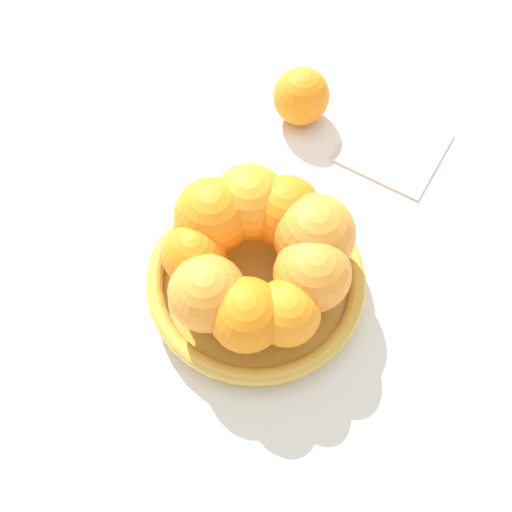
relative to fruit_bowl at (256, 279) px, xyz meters
The scene contains 5 objects.
ground_plane 0.02m from the fruit_bowl, ahead, with size 4.00×4.00×0.00m, color silver.
fruit_bowl is the anchor object (origin of this frame).
orange_pile 0.06m from the fruit_bowl, 59.22° to the right, with size 0.20×0.20×0.08m.
stray_orange 0.25m from the fruit_bowl, 46.18° to the right, with size 0.07×0.07×0.07m, color orange.
napkin_folded 0.26m from the fruit_bowl, 75.19° to the right, with size 0.12×0.12×0.01m, color beige.
Camera 1 is at (-0.19, 0.12, 0.51)m, focal length 35.00 mm.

